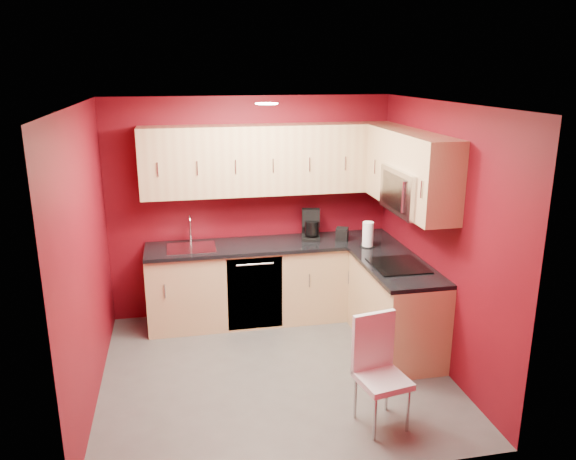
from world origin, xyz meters
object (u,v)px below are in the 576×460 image
object	(u,v)px
microwave	(414,191)
paper_towel	(368,234)
sink	(191,244)
coffee_maker	(311,225)
napkin_holder	(342,234)
dining_chair	(383,374)

from	to	relation	value
microwave	paper_towel	distance (m)	0.92
sink	paper_towel	xyz separation A→B (m)	(1.89, -0.35, 0.10)
microwave	sink	bearing A→B (deg)	154.40
coffee_maker	napkin_holder	size ratio (longest dim) A/B	2.35
dining_chair	sink	bearing A→B (deg)	112.36
napkin_holder	dining_chair	world-z (taller)	napkin_holder
sink	coffee_maker	xyz separation A→B (m)	(1.35, 0.05, 0.13)
microwave	dining_chair	xyz separation A→B (m)	(-0.69, -1.18, -1.20)
coffee_maker	paper_towel	xyz separation A→B (m)	(0.54, -0.40, -0.03)
napkin_holder	coffee_maker	bearing A→B (deg)	161.03
microwave	sink	distance (m)	2.43
coffee_maker	paper_towel	size ratio (longest dim) A/B	1.21
coffee_maker	paper_towel	bearing A→B (deg)	-25.32
sink	paper_towel	world-z (taller)	sink
sink	coffee_maker	bearing A→B (deg)	2.14
sink	paper_towel	bearing A→B (deg)	-10.59
sink	coffee_maker	distance (m)	1.36
sink	paper_towel	distance (m)	1.92
microwave	dining_chair	world-z (taller)	microwave
sink	napkin_holder	bearing A→B (deg)	-2.20
sink	napkin_holder	size ratio (longest dim) A/B	3.64
microwave	dining_chair	distance (m)	1.82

